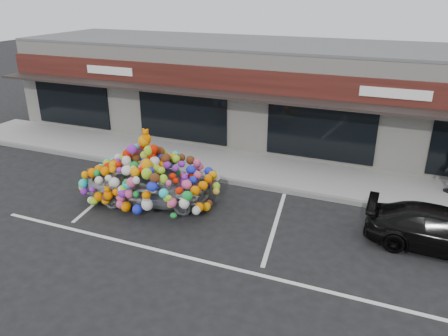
% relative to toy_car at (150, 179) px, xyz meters
% --- Properties ---
extents(ground, '(90.00, 90.00, 0.00)m').
position_rel_toy_car_xyz_m(ground, '(1.41, -0.12, -0.83)').
color(ground, black).
rests_on(ground, ground).
extents(shop_building, '(24.00, 7.20, 4.31)m').
position_rel_toy_car_xyz_m(shop_building, '(1.41, 8.32, 1.33)').
color(shop_building, beige).
rests_on(shop_building, ground).
extents(sidewalk, '(26.00, 3.00, 0.15)m').
position_rel_toy_car_xyz_m(sidewalk, '(1.41, 3.88, -0.76)').
color(sidewalk, gray).
rests_on(sidewalk, ground).
extents(kerb, '(26.00, 0.18, 0.16)m').
position_rel_toy_car_xyz_m(kerb, '(1.41, 2.38, -0.76)').
color(kerb, slate).
rests_on(kerb, ground).
extents(parking_stripe_left, '(0.73, 4.37, 0.01)m').
position_rel_toy_car_xyz_m(parking_stripe_left, '(-1.79, 0.08, -0.83)').
color(parking_stripe_left, silver).
rests_on(parking_stripe_left, ground).
extents(parking_stripe_mid, '(0.73, 4.37, 0.01)m').
position_rel_toy_car_xyz_m(parking_stripe_mid, '(4.21, 0.08, -0.83)').
color(parking_stripe_mid, silver).
rests_on(parking_stripe_mid, ground).
extents(lane_line, '(14.00, 0.12, 0.01)m').
position_rel_toy_car_xyz_m(lane_line, '(3.41, -2.42, -0.83)').
color(lane_line, silver).
rests_on(lane_line, ground).
extents(toy_car, '(2.88, 4.49, 2.45)m').
position_rel_toy_car_xyz_m(toy_car, '(0.00, 0.00, 0.00)').
color(toy_car, '#A5AAB0').
rests_on(toy_car, ground).
extents(black_sedan, '(1.61, 3.91, 1.13)m').
position_rel_toy_car_xyz_m(black_sedan, '(8.64, 0.58, -0.27)').
color(black_sedan, black).
rests_on(black_sedan, ground).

